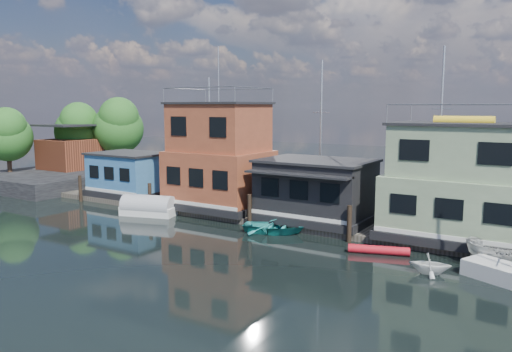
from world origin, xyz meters
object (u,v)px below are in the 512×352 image
Objects in this scene: houseboat_green at (460,184)px; red_kayak at (379,250)px; houseboat_red at (219,158)px; dinghy_teal at (274,227)px; motorboat at (508,255)px; dinghy_white at (430,264)px; houseboat_blue at (130,174)px; tarp_runabout at (148,207)px; houseboat_dark at (316,190)px.

red_kayak is (-3.22, -4.22, -3.31)m from houseboat_green.
houseboat_red is 3.05× the size of dinghy_teal.
houseboat_red is 20.51m from motorboat.
houseboat_blue is at bearing 63.25° from dinghy_white.
houseboat_green is at bearing -89.01° from dinghy_teal.
motorboat reaches higher than dinghy_white.
houseboat_red is at bearing 144.83° from red_kayak.
tarp_runabout is (-20.73, -3.79, -2.95)m from houseboat_green.
houseboat_blue is 26.53m from houseboat_green.
motorboat is 1.21× the size of red_kayak.
tarp_runabout is at bearing 69.90° from dinghy_white.
red_kayak is 0.84× the size of dinghy_teal.
houseboat_red reaches higher than dinghy_teal.
houseboat_green is at bearing 0.12° from houseboat_dark.
houseboat_blue is at bearing 86.71° from motorboat.
houseboat_blue is 0.86× the size of houseboat_dark.
houseboat_blue reaches higher than tarp_runabout.
houseboat_green is 21.28m from tarp_runabout.
motorboat is at bearing -15.52° from houseboat_dark.
tarp_runabout is (-11.73, -3.77, -1.81)m from houseboat_dark.
dinghy_white is (-3.06, -2.73, -0.25)m from motorboat.
tarp_runabout reaches higher than dinghy_white.
houseboat_red is at bearing 46.75° from dinghy_teal.
dinghy_teal is at bearing 61.15° from dinghy_white.
houseboat_red is 1.41× the size of houseboat_green.
tarp_runabout is 20.75m from dinghy_white.
dinghy_white reaches higher than red_kayak.
red_kayak is (17.52, -0.43, -0.37)m from tarp_runabout.
motorboat is at bearing -10.04° from red_kayak.
motorboat is 13.30m from dinghy_teal.
houseboat_green is at bearing 0.00° from houseboat_red.
dinghy_white is (3.11, -1.85, 0.27)m from red_kayak.
houseboat_blue reaches higher than dinghy_teal.
motorboat is at bearing -106.89° from dinghy_teal.
houseboat_green reaches higher than motorboat.
red_kayak is at bearing -10.27° from houseboat_blue.
houseboat_green reaches higher than red_kayak.
houseboat_red reaches higher than houseboat_blue.
motorboat is at bearing -62.13° from dinghy_white.
dinghy_white is at bearing -90.98° from houseboat_green.
dinghy_white is (-0.10, -6.07, -3.04)m from houseboat_green.
dinghy_teal is (16.16, -3.31, -1.80)m from houseboat_blue.
dinghy_teal is (6.66, -3.31, -3.70)m from houseboat_red.
tarp_runabout is (-3.73, -3.79, -3.50)m from houseboat_red.
houseboat_green is at bearing 0.00° from houseboat_blue.
dinghy_white is 10.60m from dinghy_teal.
houseboat_dark is at bearing 125.87° from red_kayak.
tarp_runabout is at bearing -162.18° from houseboat_dark.
houseboat_dark is (8.00, -0.02, -1.69)m from houseboat_red.
houseboat_dark is 9.07m from houseboat_green.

